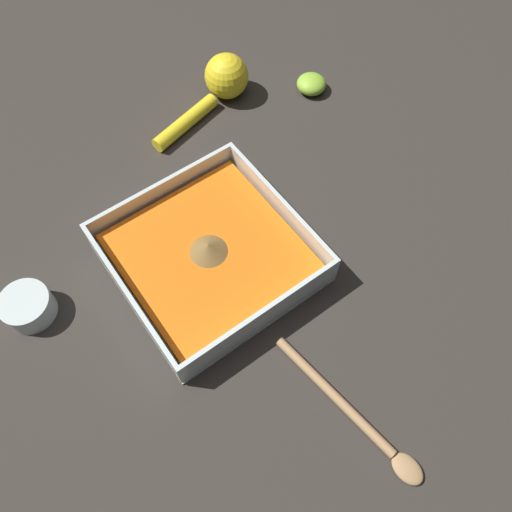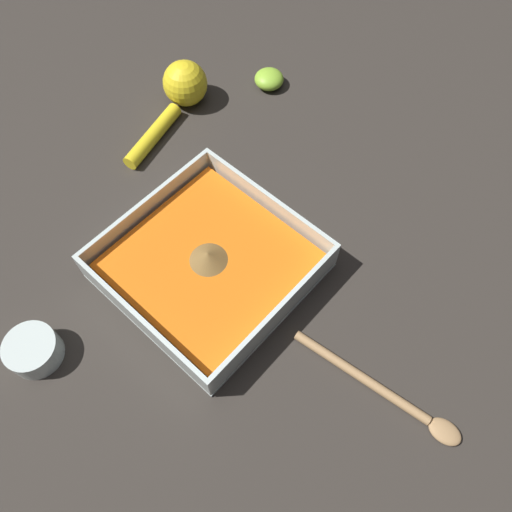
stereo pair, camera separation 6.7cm
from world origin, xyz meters
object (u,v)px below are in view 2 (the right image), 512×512
lemon_half (269,79)px  square_dish (210,265)px  lemon_squeezer (180,91)px  spice_bowl (34,351)px  wooden_spoon (384,392)px

lemon_half → square_dish: bearing=29.0°
lemon_squeezer → lemon_half: size_ratio=4.05×
lemon_half → lemon_squeezer: bearing=-28.9°
spice_bowl → lemon_squeezer: lemon_squeezer is taller
square_dish → spice_bowl: 0.25m
spice_bowl → lemon_squeezer: size_ratio=0.32×
square_dish → wooden_spoon: size_ratio=1.08×
spice_bowl → lemon_half: size_ratio=1.32×
wooden_spoon → square_dish: bearing=177.6°
square_dish → lemon_squeezer: size_ratio=1.21×
square_dish → lemon_half: 0.38m
lemon_squeezer → wooden_spoon: lemon_squeezer is taller
lemon_squeezer → spice_bowl: bearing=-171.4°
spice_bowl → square_dish: bearing=161.5°
lemon_squeezer → wooden_spoon: 0.56m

